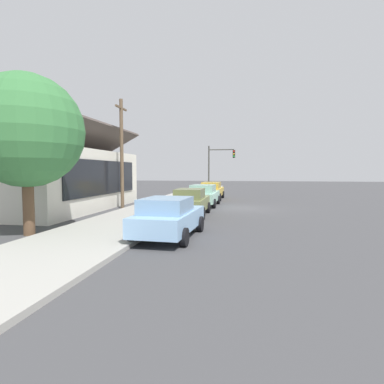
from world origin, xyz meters
name	(u,v)px	position (x,y,z in m)	size (l,w,h in m)	color
ground_plane	(242,208)	(0.00, 0.00, 0.00)	(120.00, 120.00, 0.00)	#424244
sidewalk_curb	(163,206)	(0.00, 5.60, 0.08)	(60.00, 4.20, 0.16)	#A3A099
car_skyblue	(169,217)	(-10.26, 2.63, 0.82)	(4.58, 2.26, 1.59)	#8CB7E0
car_olive	(191,202)	(-4.18, 2.84, 0.81)	(4.37, 1.95, 1.59)	olive
car_seafoam	(204,195)	(1.09, 2.79, 0.82)	(4.75, 2.12, 1.59)	#9ED1BC
car_mustard	(212,190)	(6.66, 2.81, 0.82)	(4.90, 2.04, 1.59)	gold
storefront_building	(61,178)	(-2.58, 11.98, 2.11)	(12.86, 6.56, 5.74)	silver
shade_tree	(26,131)	(-10.73, 8.32, 4.17)	(4.50, 4.50, 6.44)	brown
traffic_light_main	(219,162)	(11.04, 2.54, 3.49)	(0.37, 2.79, 5.20)	#383833
utility_pole_wooden	(122,152)	(-1.25, 8.20, 3.93)	(1.80, 0.24, 7.50)	brown
fire_hydrant_red	(152,214)	(-7.42, 4.20, 0.50)	(0.22, 0.22, 0.71)	red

